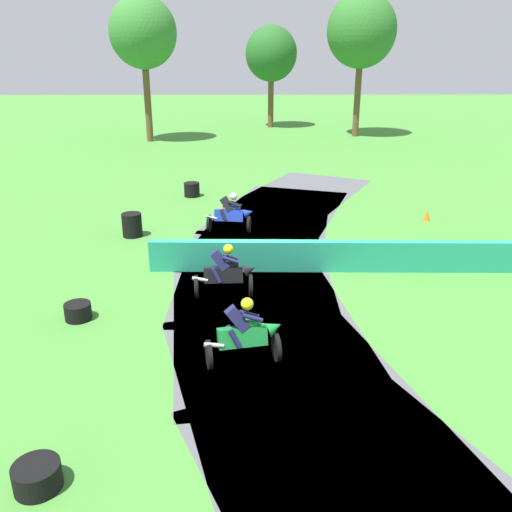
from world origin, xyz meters
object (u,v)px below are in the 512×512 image
(motorcycle_trailing_green, at_px, (246,333))
(motorcycle_lead_blue, at_px, (231,214))
(tire_stack_far, at_px, (37,476))
(motorcycle_chase_black, at_px, (226,272))
(tire_stack_near, at_px, (192,190))
(tire_stack_mid_b, at_px, (78,311))
(traffic_cone, at_px, (427,215))
(tire_stack_mid_a, at_px, (132,225))

(motorcycle_trailing_green, bearing_deg, motorcycle_lead_blue, 93.68)
(tire_stack_far, bearing_deg, motorcycle_lead_blue, 78.09)
(motorcycle_chase_black, distance_m, tire_stack_near, 10.22)
(tire_stack_mid_b, height_order, tire_stack_far, same)
(tire_stack_mid_b, xyz_separation_m, tire_stack_far, (0.95, -5.35, 0.00))
(tire_stack_far, bearing_deg, tire_stack_mid_b, 100.11)
(tire_stack_far, height_order, traffic_cone, traffic_cone)
(motorcycle_trailing_green, xyz_separation_m, tire_stack_far, (-3.05, -3.45, -0.44))
(motorcycle_chase_black, distance_m, tire_stack_mid_a, 5.87)
(tire_stack_near, distance_m, tire_stack_mid_b, 11.45)
(tire_stack_mid_a, bearing_deg, motorcycle_chase_black, -54.67)
(tire_stack_mid_a, bearing_deg, traffic_cone, 8.85)
(motorcycle_lead_blue, bearing_deg, tire_stack_mid_b, -117.90)
(motorcycle_trailing_green, relative_size, tire_stack_near, 2.53)
(tire_stack_near, height_order, tire_stack_mid_a, tire_stack_mid_a)
(motorcycle_trailing_green, bearing_deg, traffic_cone, 55.23)
(motorcycle_chase_black, relative_size, tire_stack_mid_a, 2.10)
(motorcycle_chase_black, relative_size, tire_stack_far, 2.39)
(tire_stack_mid_a, distance_m, traffic_cone, 10.72)
(motorcycle_chase_black, height_order, tire_stack_near, motorcycle_chase_black)
(motorcycle_lead_blue, height_order, motorcycle_trailing_green, motorcycle_lead_blue)
(tire_stack_near, xyz_separation_m, tire_stack_far, (-0.66, -16.68, -0.10))
(motorcycle_chase_black, xyz_separation_m, traffic_cone, (7.20, 6.44, -0.43))
(motorcycle_chase_black, relative_size, tire_stack_mid_b, 2.66)
(tire_stack_far, distance_m, traffic_cone, 16.30)
(motorcycle_lead_blue, relative_size, tire_stack_far, 2.43)
(tire_stack_near, bearing_deg, tire_stack_mid_a, -106.16)
(motorcycle_lead_blue, xyz_separation_m, traffic_cone, (7.23, 1.19, -0.43))
(motorcycle_trailing_green, relative_size, tire_stack_far, 2.38)
(motorcycle_chase_black, bearing_deg, motorcycle_lead_blue, 90.28)
(tire_stack_mid_a, bearing_deg, motorcycle_trailing_green, -63.89)
(motorcycle_lead_blue, bearing_deg, tire_stack_far, -101.91)
(tire_stack_far, bearing_deg, motorcycle_trailing_green, 48.53)
(tire_stack_mid_a, distance_m, tire_stack_mid_b, 6.08)
(tire_stack_mid_a, bearing_deg, tire_stack_far, -85.69)
(tire_stack_near, bearing_deg, motorcycle_chase_black, -79.44)
(motorcycle_chase_black, xyz_separation_m, tire_stack_near, (-1.87, 10.04, -0.35))
(tire_stack_near, height_order, traffic_cone, tire_stack_near)
(motorcycle_lead_blue, distance_m, tire_stack_mid_b, 7.41)
(motorcycle_lead_blue, relative_size, tire_stack_mid_a, 2.14)
(tire_stack_mid_a, xyz_separation_m, tire_stack_far, (0.86, -11.43, -0.20))
(tire_stack_near, distance_m, tire_stack_far, 16.69)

